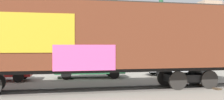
# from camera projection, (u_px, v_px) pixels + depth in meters

# --- Properties ---
(ground_plane) EXTENTS (260.00, 260.00, 0.00)m
(ground_plane) POSITION_uv_depth(u_px,v_px,m) (75.00, 92.00, 13.79)
(ground_plane) COLOR slate
(track) EXTENTS (60.02, 3.97, 0.08)m
(track) POSITION_uv_depth(u_px,v_px,m) (94.00, 90.00, 14.03)
(track) COLOR #4C4742
(track) RESTS_ON ground_plane
(freight_car) EXTENTS (15.25, 3.25, 4.31)m
(freight_car) POSITION_uv_depth(u_px,v_px,m) (89.00, 38.00, 13.93)
(freight_car) COLOR #5B2B19
(freight_car) RESTS_ON ground_plane
(flagpole) EXTENTS (0.35, 1.63, 8.69)m
(flagpole) POSITION_uv_depth(u_px,v_px,m) (63.00, 8.00, 27.44)
(flagpole) COLOR silver
(flagpole) RESTS_ON ground_plane
(hillside) EXTENTS (158.44, 43.52, 14.58)m
(hillside) POSITION_uv_depth(u_px,v_px,m) (38.00, 35.00, 72.78)
(hillside) COLOR silver
(hillside) RESTS_ON ground_plane
(parked_car_green) EXTENTS (4.74, 2.38, 1.53)m
(parked_car_green) POSITION_uv_depth(u_px,v_px,m) (88.00, 66.00, 19.90)
(parked_car_green) COLOR #1E5933
(parked_car_green) RESTS_ON ground_plane
(parked_car_silver) EXTENTS (4.77, 2.20, 1.72)m
(parked_car_silver) POSITION_uv_depth(u_px,v_px,m) (177.00, 63.00, 21.67)
(parked_car_silver) COLOR #B7BABF
(parked_car_silver) RESTS_ON ground_plane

